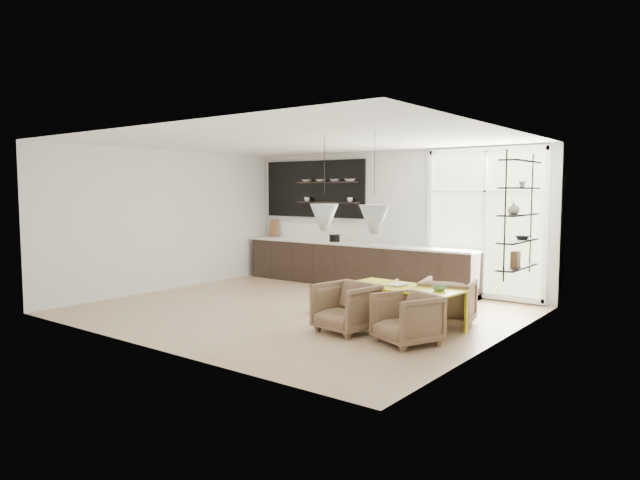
{
  "coord_description": "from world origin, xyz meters",
  "views": [
    {
      "loc": [
        6.2,
        -7.47,
        2.07
      ],
      "look_at": [
        0.03,
        0.6,
        1.18
      ],
      "focal_mm": 32.0,
      "sensor_mm": 36.0,
      "label": 1
    }
  ],
  "objects_px": {
    "armchair_back_right": "(448,302)",
    "armchair_front_right": "(407,319)",
    "armchair_front_left": "(346,308)",
    "dining_table": "(403,289)",
    "armchair_back_left": "(411,299)",
    "wire_stool": "(329,295)"
  },
  "relations": [
    {
      "from": "armchair_front_right",
      "to": "wire_stool",
      "type": "xyz_separation_m",
      "value": [
        -2.02,
        0.97,
        -0.04
      ]
    },
    {
      "from": "armchair_back_right",
      "to": "armchair_front_right",
      "type": "xyz_separation_m",
      "value": [
        0.02,
        -1.32,
        -0.01
      ]
    },
    {
      "from": "armchair_front_left",
      "to": "armchair_front_right",
      "type": "bearing_deg",
      "value": 6.92
    },
    {
      "from": "dining_table",
      "to": "armchair_back_right",
      "type": "distance_m",
      "value": 0.79
    },
    {
      "from": "armchair_back_left",
      "to": "armchair_front_left",
      "type": "distance_m",
      "value": 1.49
    },
    {
      "from": "armchair_back_left",
      "to": "armchair_front_left",
      "type": "xyz_separation_m",
      "value": [
        -0.26,
        -1.47,
        0.07
      ]
    },
    {
      "from": "armchair_back_left",
      "to": "armchair_front_right",
      "type": "distance_m",
      "value": 1.69
    },
    {
      "from": "armchair_front_left",
      "to": "armchair_back_right",
      "type": "bearing_deg",
      "value": 61.35
    },
    {
      "from": "dining_table",
      "to": "armchair_front_right",
      "type": "height_order",
      "value": "armchair_front_right"
    },
    {
      "from": "armchair_back_right",
      "to": "armchair_front_left",
      "type": "xyz_separation_m",
      "value": [
        -1.0,
        -1.28,
        0.0
      ]
    },
    {
      "from": "armchair_back_left",
      "to": "armchair_front_left",
      "type": "height_order",
      "value": "armchair_front_left"
    },
    {
      "from": "armchair_back_right",
      "to": "wire_stool",
      "type": "bearing_deg",
      "value": -2.89
    },
    {
      "from": "wire_stool",
      "to": "armchair_back_left",
      "type": "bearing_deg",
      "value": 23.26
    },
    {
      "from": "armchair_back_left",
      "to": "armchair_front_left",
      "type": "bearing_deg",
      "value": 63.64
    },
    {
      "from": "armchair_front_left",
      "to": "armchair_front_right",
      "type": "xyz_separation_m",
      "value": [
        1.02,
        -0.04,
        -0.02
      ]
    },
    {
      "from": "armchair_back_right",
      "to": "armchair_front_right",
      "type": "relative_size",
      "value": 1.04
    },
    {
      "from": "armchair_back_left",
      "to": "wire_stool",
      "type": "bearing_deg",
      "value": 6.95
    },
    {
      "from": "armchair_front_right",
      "to": "armchair_back_right",
      "type": "bearing_deg",
      "value": 115.08
    },
    {
      "from": "armchair_front_left",
      "to": "wire_stool",
      "type": "bearing_deg",
      "value": 146.75
    },
    {
      "from": "armchair_front_right",
      "to": "wire_stool",
      "type": "distance_m",
      "value": 2.24
    },
    {
      "from": "dining_table",
      "to": "wire_stool",
      "type": "xyz_separation_m",
      "value": [
        -1.57,
        0.27,
        -0.29
      ]
    },
    {
      "from": "armchair_back_right",
      "to": "wire_stool",
      "type": "relative_size",
      "value": 1.67
    }
  ]
}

